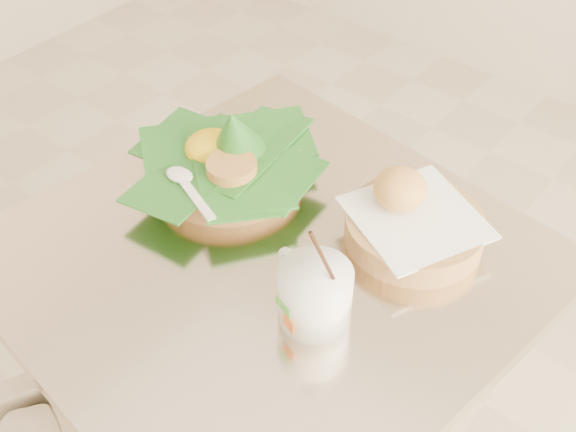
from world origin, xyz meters
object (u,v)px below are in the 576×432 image
Objects in this scene: rice_basket at (227,159)px; bread_basket at (412,221)px; coffee_mug at (314,292)px; cafe_table at (269,348)px.

bread_basket is at bearing 13.01° from rice_basket.
rice_basket is 0.31m from bread_basket.
rice_basket is at bearing -166.99° from bread_basket.
rice_basket is 1.29× the size of bread_basket.
bread_basket is at bearing 84.48° from coffee_mug.
cafe_table is at bearing -30.44° from rice_basket.
bread_basket reaches higher than cafe_table.
coffee_mug reaches higher than cafe_table.
coffee_mug is (-0.02, -0.21, 0.01)m from bread_basket.
coffee_mug is at bearing -20.62° from cafe_table.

